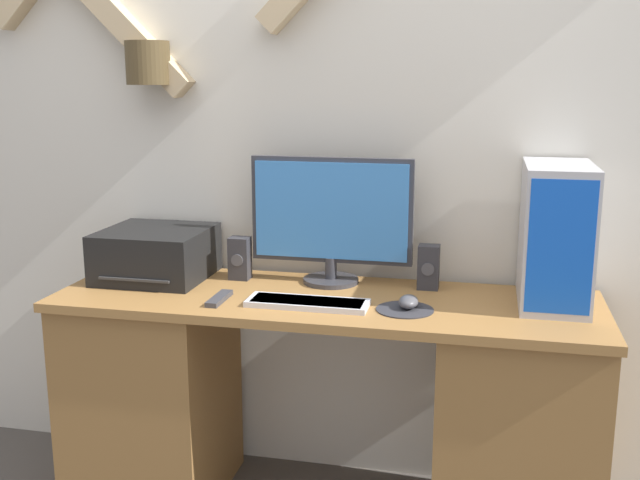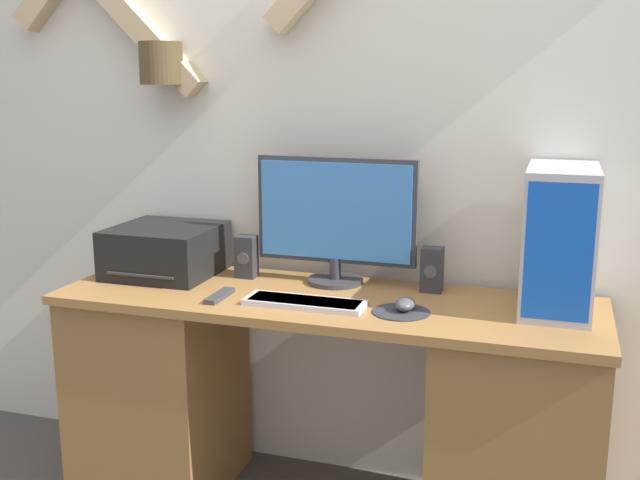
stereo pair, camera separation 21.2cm
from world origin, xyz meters
The scene contains 11 objects.
wall_back centered at (-0.01, 0.60, 1.37)m, with size 6.40×0.21×2.79m.
desk centered at (0.00, 0.28, 0.40)m, with size 1.78×0.55×0.78m.
monitor centered at (-0.02, 0.45, 1.01)m, with size 0.56×0.19×0.44m.
keyboard centered at (-0.03, 0.17, 0.79)m, with size 0.38×0.12×0.02m.
mousepad centered at (0.27, 0.19, 0.78)m, with size 0.18×0.18×0.00m.
mouse centered at (0.28, 0.21, 0.80)m, with size 0.06×0.09×0.04m.
computer_tower centered at (0.72, 0.37, 1.00)m, with size 0.21×0.39×0.44m.
printer centered at (-0.64, 0.38, 0.86)m, with size 0.36×0.37×0.18m.
speaker_left centered at (-0.34, 0.42, 0.85)m, with size 0.07×0.06×0.15m.
speaker_right centered at (0.32, 0.45, 0.85)m, with size 0.07×0.06×0.15m.
remote_control centered at (-0.32, 0.16, 0.78)m, with size 0.04×0.16×0.02m.
Camera 1 is at (0.50, -2.02, 1.49)m, focal length 42.00 mm.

